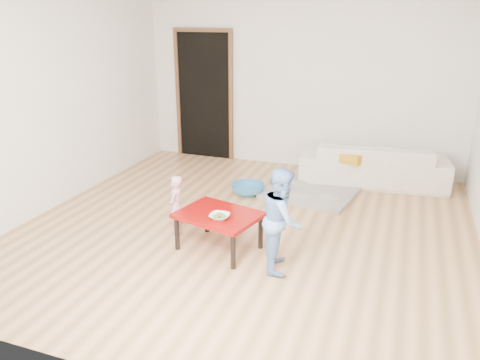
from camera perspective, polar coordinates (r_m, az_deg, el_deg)
The scene contains 13 objects.
floor at distance 5.42m, azimuth 0.73°, elevation -5.80°, with size 5.00×5.00×0.01m, color #A57647.
back_wall at distance 7.38m, azimuth 7.33°, elevation 11.49°, with size 5.00×0.02×2.60m, color white.
left_wall at distance 6.27m, azimuth -21.60°, elevation 8.84°, with size 0.02×5.00×2.60m, color white.
doorway at distance 7.90m, azimuth -4.33°, elevation 10.12°, with size 1.02×0.08×2.11m, color brown, non-canonical shape.
sofa at distance 6.99m, azimuth 15.88°, elevation 1.99°, with size 2.04×0.80×0.60m, color white.
cushion at distance 6.72m, azimuth 13.09°, elevation 2.96°, with size 0.48×0.43×0.13m, color orange.
red_table at distance 4.88m, azimuth -2.59°, elevation -6.24°, with size 0.81×0.61×0.40m, color maroon, non-canonical shape.
bowl at distance 4.66m, azimuth -2.50°, elevation -4.47°, with size 0.20×0.20×0.05m, color white.
broccoli at distance 4.66m, azimuth -2.50°, elevation -4.43°, with size 0.12×0.12×0.06m, color #2D5919, non-canonical shape.
child_pink at distance 5.12m, azimuth -7.86°, elevation -3.28°, with size 0.26×0.17×0.70m, color #E56884.
child_blue at distance 4.43m, azimuth 5.17°, elevation -4.79°, with size 0.49×0.38×1.01m, color #5A85D1.
basin at distance 6.37m, azimuth 0.97°, elevation -1.10°, with size 0.46×0.46×0.14m, color teal.
blanket at distance 6.44m, azimuth 8.54°, elevation -1.52°, with size 1.15×0.96×0.06m, color #B0A99B, non-canonical shape.
Camera 1 is at (1.61, -4.62, 2.34)m, focal length 35.00 mm.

